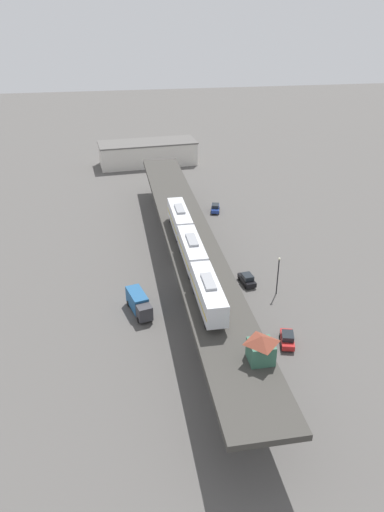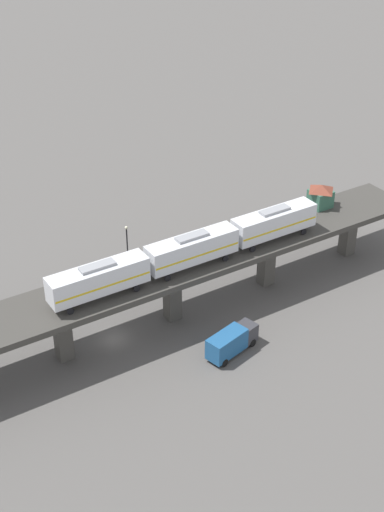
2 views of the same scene
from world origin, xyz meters
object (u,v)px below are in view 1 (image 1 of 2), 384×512
object	(u,v)px
signal_hut	(261,348)
subway_train	(192,250)
street_car_red	(287,339)
street_car_black	(247,279)
warehouse_building	(148,153)
street_lamp	(278,273)
delivery_truck	(139,303)
street_car_blue	(215,208)

from	to	relation	value
signal_hut	subway_train	bearing A→B (deg)	99.48
street_car_red	street_car_black	xyz separation A→B (m)	(-1.34, 17.49, 0.00)
street_car_red	warehouse_building	size ratio (longest dim) A/B	0.16
street_car_red	street_lamp	distance (m)	14.11
signal_hut	street_car_red	distance (m)	16.85
subway_train	delivery_truck	xyz separation A→B (m)	(-8.58, -0.26, -8.60)
signal_hut	delivery_truck	xyz separation A→B (m)	(-12.58, 23.67, -7.85)
delivery_truck	street_lamp	bearing A→B (deg)	4.42
street_car_black	signal_hut	bearing A→B (deg)	-102.80
subway_train	signal_hut	bearing A→B (deg)	-80.52
street_car_black	warehouse_building	distance (m)	73.46
subway_train	street_car_black	size ratio (longest dim) A/B	8.07
delivery_truck	street_lamp	xyz separation A→B (m)	(23.35, 1.81, 2.35)
street_car_red	street_car_black	world-z (taller)	same
street_car_blue	street_car_black	distance (m)	33.20
street_lamp	street_car_red	bearing A→B (deg)	-101.46
signal_hut	street_lamp	distance (m)	28.20
street_car_red	street_lamp	size ratio (longest dim) A/B	0.68
signal_hut	street_lamp	bearing A→B (deg)	67.07
street_car_black	warehouse_building	size ratio (longest dim) A/B	0.16
warehouse_building	street_lamp	bearing A→B (deg)	-78.78
street_lamp	street_car_black	bearing A→B (deg)	135.46
signal_hut	street_lamp	world-z (taller)	signal_hut
subway_train	street_lamp	size ratio (longest dim) A/B	5.36
subway_train	street_car_blue	world-z (taller)	subway_train
street_car_blue	subway_train	bearing A→B (deg)	-107.12
subway_train	street_car_blue	size ratio (longest dim) A/B	7.91
signal_hut	warehouse_building	size ratio (longest dim) A/B	0.12
street_car_red	delivery_truck	size ratio (longest dim) A/B	0.63
signal_hut	street_car_blue	xyz separation A→B (m)	(7.93, 62.66, -8.68)
subway_train	street_car_black	world-z (taller)	subway_train
signal_hut	street_car_blue	size ratio (longest dim) A/B	0.72
street_car_red	delivery_truck	world-z (taller)	delivery_truck
delivery_truck	warehouse_building	xyz separation A→B (m)	(8.16, 78.39, 1.65)
signal_hut	warehouse_building	bearing A→B (deg)	92.48
street_car_red	delivery_truck	xyz separation A→B (m)	(-20.62, 11.67, 0.82)
street_car_blue	warehouse_building	bearing A→B (deg)	107.40
street_car_black	street_lamp	world-z (taller)	street_lamp
delivery_truck	signal_hut	bearing A→B (deg)	-62.01
delivery_truck	warehouse_building	bearing A→B (deg)	84.05
delivery_truck	warehouse_building	world-z (taller)	warehouse_building
street_car_blue	warehouse_building	xyz separation A→B (m)	(-12.35, 39.39, 2.47)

